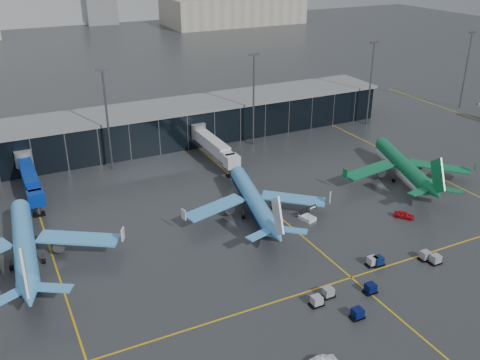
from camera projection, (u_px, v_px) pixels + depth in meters
name	position (u px, v px, depth m)	size (l,w,h in m)	color
ground	(259.00, 250.00, 99.99)	(600.00, 600.00, 0.00)	#282B2D
terminal_pier	(153.00, 126.00, 148.27)	(142.00, 17.00, 10.70)	black
jet_bridges	(30.00, 177.00, 118.97)	(94.00, 27.50, 7.20)	#595B60
flood_masts	(185.00, 106.00, 137.03)	(203.00, 0.50, 25.50)	#595B60
distant_hangars	(126.00, 14.00, 336.64)	(260.00, 71.00, 22.00)	#B2AD99
taxi_lines	(277.00, 214.00, 112.68)	(220.00, 120.00, 0.02)	gold
airliner_arkefly	(22.00, 232.00, 94.00)	(34.76, 39.59, 12.17)	#459FE5
airliner_klm_near	(253.00, 189.00, 110.83)	(32.04, 36.49, 11.21)	#459AE2
airliner_aer_lingus	(404.00, 156.00, 127.18)	(32.94, 37.51, 11.53)	#0C663B
baggage_carts	(375.00, 278.00, 90.34)	(27.99, 12.00, 1.70)	black
mobile_airstair	(307.00, 216.00, 110.32)	(2.92, 3.64, 3.45)	white
service_van_red	(404.00, 215.00, 111.07)	(1.66, 4.13, 1.41)	#B80E15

